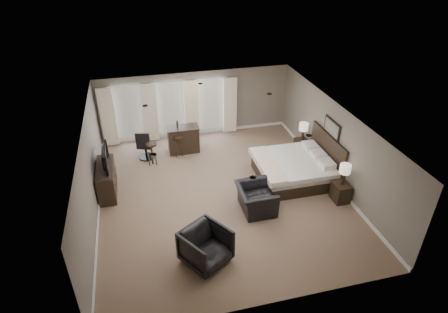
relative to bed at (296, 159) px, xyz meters
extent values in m
cube|color=#785F4C|center=(-2.58, -0.23, -0.75)|extent=(7.60, 8.60, 0.04)
cube|color=silver|center=(-2.58, -0.23, 1.85)|extent=(7.60, 8.60, 0.04)
cube|color=slate|center=(-2.58, 4.02, 0.55)|extent=(7.50, 0.04, 2.60)
cube|color=slate|center=(-2.58, -4.48, 0.55)|extent=(7.50, 0.04, 2.60)
cube|color=slate|center=(-6.33, -0.23, 0.55)|extent=(0.04, 8.50, 2.60)
cube|color=slate|center=(1.17, -0.23, 0.55)|extent=(0.04, 8.50, 2.60)
cube|color=silver|center=(-5.18, 3.96, 0.50)|extent=(1.15, 0.04, 2.05)
cube|color=silver|center=(-3.58, 3.96, 0.50)|extent=(1.15, 0.04, 2.05)
cube|color=silver|center=(-1.98, 3.96, 0.50)|extent=(1.15, 0.04, 2.05)
cube|color=beige|center=(-5.93, 3.84, 0.43)|extent=(0.55, 0.12, 2.30)
cube|color=beige|center=(-4.38, 3.84, 0.43)|extent=(0.55, 0.12, 2.30)
cube|color=beige|center=(-2.78, 3.84, 0.43)|extent=(0.55, 0.12, 2.30)
cube|color=beige|center=(-1.23, 3.84, 0.43)|extent=(0.55, 0.12, 2.30)
cube|color=silver|center=(0.00, 0.00, 0.00)|extent=(2.35, 2.24, 1.50)
cube|color=black|center=(0.89, -1.45, -0.45)|extent=(0.45, 0.55, 0.60)
cube|color=black|center=(0.89, 1.45, -0.46)|extent=(0.44, 0.53, 0.58)
cube|color=beige|center=(0.89, -1.45, 0.19)|extent=(0.33, 0.33, 0.68)
cube|color=beige|center=(0.89, 1.45, 0.17)|extent=(0.33, 0.33, 0.68)
cube|color=slate|center=(1.12, 0.00, 1.00)|extent=(0.04, 0.96, 0.56)
cube|color=black|center=(-6.03, 0.73, -0.28)|extent=(0.52, 1.60, 0.93)
imported|color=black|center=(-6.03, 0.73, 0.25)|extent=(0.66, 1.14, 0.15)
imported|color=black|center=(-1.77, -1.25, -0.22)|extent=(0.79, 1.20, 1.05)
imported|color=black|center=(-3.60, -2.91, -0.22)|extent=(1.39, 1.37, 1.06)
cube|color=black|center=(-3.31, 2.70, -0.24)|extent=(1.17, 0.61, 1.02)
cube|color=black|center=(-4.52, 2.09, -0.34)|extent=(0.48, 0.48, 0.81)
cube|color=black|center=(-3.53, 2.43, -0.35)|extent=(0.39, 0.39, 0.80)
cube|color=black|center=(-4.71, 2.57, -0.18)|extent=(0.72, 0.72, 1.13)
camera|label=1|loc=(-4.79, -9.54, 6.36)|focal=30.00mm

